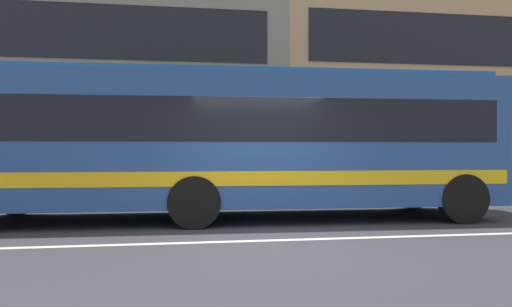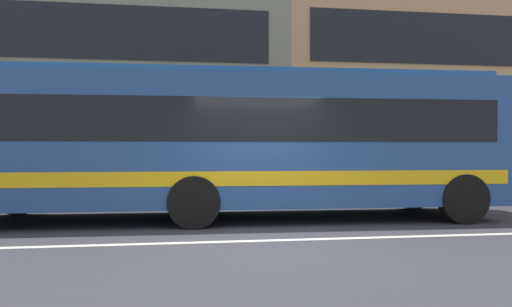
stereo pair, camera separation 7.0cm
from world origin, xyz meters
name	(u,v)px [view 1 (the left image)]	position (x,y,z in m)	size (l,w,h in m)	color
ground_plane	(271,241)	(0.00, 0.00, 0.00)	(160.00, 160.00, 0.00)	#36373E
lane_centre_line	(271,240)	(0.00, 0.00, 0.00)	(60.00, 0.16, 0.01)	silver
hedge_row_far	(340,180)	(3.36, 6.45, 0.55)	(19.53, 1.10, 1.10)	#316B24
apartment_block_left	(25,73)	(-8.42, 14.97, 4.91)	(21.97, 10.05, 9.81)	gray
apartment_block_right	(441,80)	(11.58, 14.97, 5.06)	(18.02, 10.05, 10.12)	tan
transit_bus	(228,139)	(-0.49, 2.54, 1.72)	(11.48, 2.95, 3.11)	#274C8D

